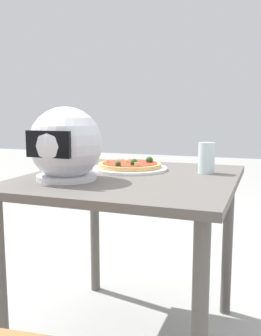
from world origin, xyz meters
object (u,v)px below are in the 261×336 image
at_px(pizza, 130,165).
at_px(drinking_glass, 206,158).
at_px(motorcycle_helmet, 66,145).
at_px(dining_table, 131,200).

bearing_deg(pizza, drinking_glass, -175.22).
bearing_deg(motorcycle_helmet, pizza, -115.07).
relative_size(pizza, motorcycle_helmet, 1.01).
bearing_deg(pizza, dining_table, 111.29).
height_order(dining_table, motorcycle_helmet, motorcycle_helmet).
xyz_separation_m(dining_table, pizza, (0.05, -0.14, 0.13)).
xyz_separation_m(pizza, motorcycle_helmet, (0.15, 0.31, 0.11)).
height_order(dining_table, pizza, pizza).
height_order(motorcycle_helmet, drinking_glass, motorcycle_helmet).
bearing_deg(motorcycle_helmet, dining_table, -139.17).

